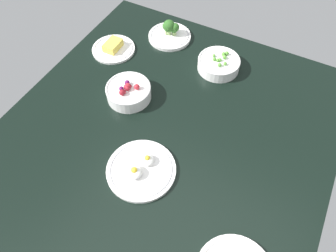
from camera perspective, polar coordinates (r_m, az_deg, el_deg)
dining_table at (r=113.85cm, az=0.00°, el=-1.18°), size 117.04×110.33×4.00cm
plate_eggs at (r=103.21cm, az=-4.88°, el=-7.58°), size 22.15×22.15×4.82cm
bowl_peas at (r=131.66cm, az=8.93°, el=10.81°), size 16.66×16.66×5.93cm
plate_broccoli at (r=144.82cm, az=0.34°, el=16.03°), size 18.38×18.38×8.30cm
plate_cheese at (r=141.18cm, az=-9.61°, el=13.40°), size 17.93×17.93×4.14cm
bowl_berries at (r=120.13cm, az=-6.96°, el=6.03°), size 16.54×16.54×7.11cm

